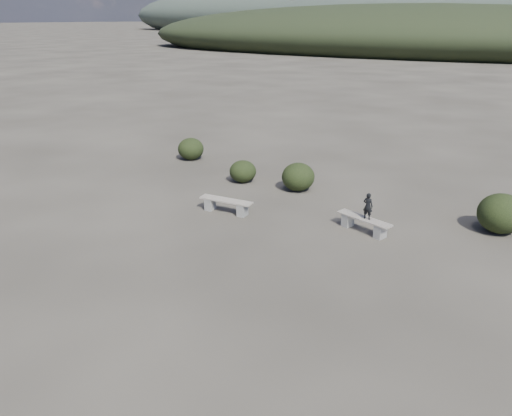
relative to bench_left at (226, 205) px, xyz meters
The scene contains 8 objects.
ground 5.61m from the bench_left, 63.80° to the right, with size 1200.00×1200.00×0.00m, color #322D27.
bench_left is the anchor object (origin of this frame).
bench_right 4.67m from the bench_left, 11.43° to the left, with size 1.89×0.89×0.46m.
seated_person 4.79m from the bench_left, 10.89° to the left, with size 0.31×0.20×0.84m, color black.
shrub_a 3.46m from the bench_left, 113.80° to the left, with size 1.08×1.08×0.89m, color black.
shrub_b 3.55m from the bench_left, 73.78° to the left, with size 1.26×1.26×1.08m, color black.
shrub_d 8.74m from the bench_left, 21.00° to the left, with size 1.41×1.41×1.24m, color black.
shrub_f 7.15m from the bench_left, 138.42° to the left, with size 1.20×1.20×1.02m, color black.
Camera 1 is at (6.80, -7.94, 6.26)m, focal length 35.00 mm.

